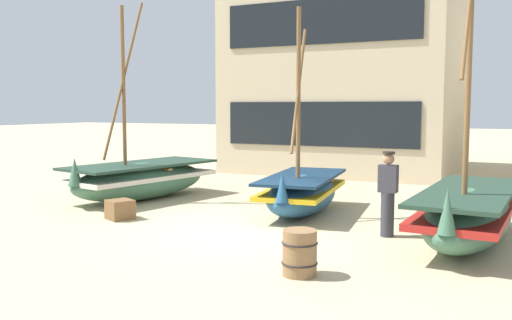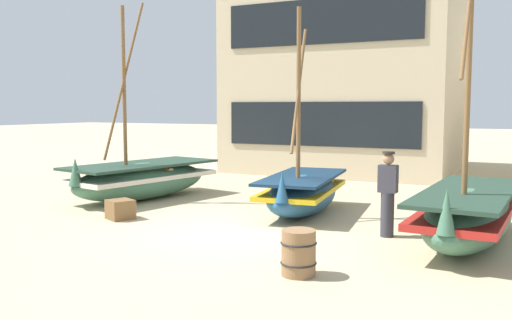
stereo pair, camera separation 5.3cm
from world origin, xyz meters
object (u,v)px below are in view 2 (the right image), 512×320
Objects in this scene: cargo_crate at (120,209)px; fishing_boat_near_left at (141,179)px; fisherman_by_hull at (388,195)px; harbor_building_main at (350,78)px; fishing_boat_centre_large at (468,213)px; fishing_boat_far_right at (302,192)px; wooden_barrel at (299,253)px.

fishing_boat_near_left is at bearing 118.26° from cargo_crate.
fisherman_by_hull is 0.19× the size of harbor_building_main.
harbor_building_main is at bearing 117.15° from fishing_boat_centre_large.
fishing_boat_far_right is at bearing 148.26° from fisherman_by_hull.
fishing_boat_centre_large is 4.10m from fishing_boat_far_right.
cargo_crate is (-3.47, -2.46, -0.30)m from fishing_boat_far_right.
wooden_barrel is at bearing -100.99° from fisherman_by_hull.
fisherman_by_hull is 2.41× the size of wooden_barrel.
fisherman_by_hull is 3.22m from wooden_barrel.
fishing_boat_centre_large is at bearing -20.07° from fishing_boat_far_right.
fishing_boat_near_left is at bearing 168.49° from fisherman_by_hull.
fishing_boat_far_right reaches higher than wooden_barrel.
harbor_building_main is at bearing 82.31° from cargo_crate.
fishing_boat_near_left reaches higher than fisherman_by_hull.
fishing_boat_centre_large is (8.64, -1.40, 0.02)m from fishing_boat_near_left.
fishing_boat_near_left is at bearing 145.01° from wooden_barrel.
fishing_boat_centre_large reaches higher than fishing_boat_near_left.
fishing_boat_near_left is 8.75m from fishing_boat_centre_large.
wooden_barrel is at bearing -123.26° from fishing_boat_centre_large.
cargo_crate is at bearing -170.37° from fisherman_by_hull.
harbor_building_main is at bearing 100.72° from fishing_boat_far_right.
wooden_barrel reaches higher than cargo_crate.
harbor_building_main is (-5.69, 11.09, 3.12)m from fishing_boat_centre_large.
fisherman_by_hull reaches higher than wooden_barrel.
harbor_building_main reaches higher than fishing_boat_far_right.
fishing_boat_far_right is 10.35m from harbor_building_main.
harbor_building_main is (-1.83, 9.68, 3.18)m from fishing_boat_far_right.
fisherman_by_hull is 12.25m from harbor_building_main.
harbor_building_main is at bearing 110.66° from fisherman_by_hull.
fishing_boat_near_left reaches higher than cargo_crate.
fisherman_by_hull is at bearing -177.73° from fishing_boat_centre_large.
fishing_boat_near_left is 0.83× the size of fishing_boat_centre_large.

